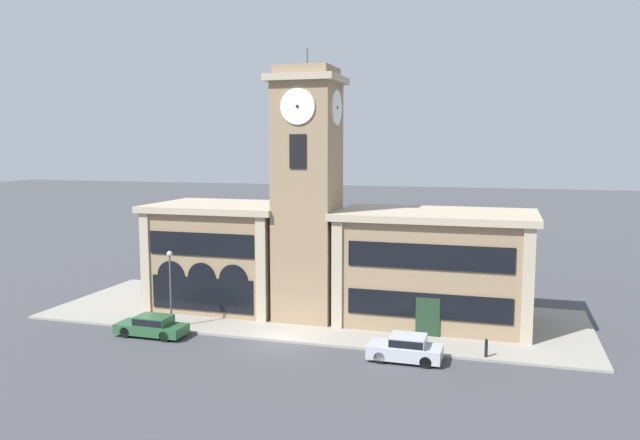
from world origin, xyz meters
name	(u,v)px	position (x,y,z in m)	size (l,w,h in m)	color
ground_plane	(281,342)	(0.00, 0.00, 0.00)	(300.00, 300.00, 0.00)	#424247
sidewalk_kerb	(311,315)	(0.00, 6.34, 0.07)	(37.52, 12.69, 0.15)	gray
clock_tower	(307,195)	(0.00, 5.46, 8.67)	(4.68, 4.68, 18.41)	#937A5B
town_hall_left_wing	(224,255)	(-7.06, 7.05, 3.91)	(10.24, 7.91, 7.75)	#937A5B
town_hall_right_wing	(435,267)	(8.53, 7.06, 3.85)	(13.17, 7.91, 7.64)	#937A5B
parked_car_near	(152,325)	(-8.23, -1.13, 0.70)	(4.53, 1.80, 1.33)	#285633
parked_car_mid	(406,348)	(7.87, -1.13, 0.77)	(4.12, 1.90, 1.48)	#B2B7C1
street_lamp	(170,277)	(-7.78, 0.46, 3.55)	(0.36, 0.36, 5.09)	#4C4C51
bollard	(486,348)	(12.17, 0.41, 0.67)	(0.18, 0.18, 1.06)	black
fire_hydrant	(158,320)	(-8.83, 0.51, 0.57)	(0.22, 0.22, 0.87)	red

